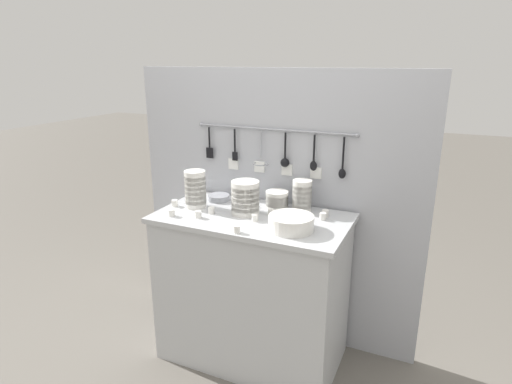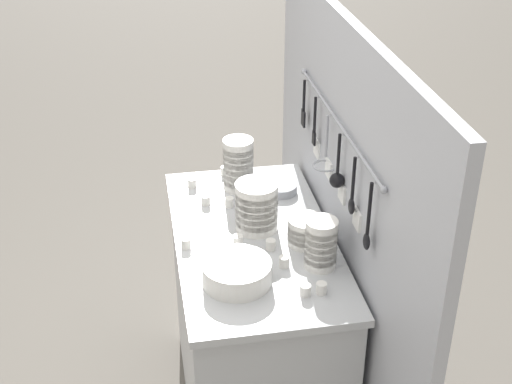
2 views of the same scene
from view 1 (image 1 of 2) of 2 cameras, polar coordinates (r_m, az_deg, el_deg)
The scene contains 19 objects.
ground_plane at distance 2.97m, azimuth -0.45°, elevation -20.67°, with size 20.00×20.00×0.00m, color #666059.
counter at distance 2.70m, azimuth -0.47°, elevation -12.67°, with size 1.13×0.61×0.95m.
back_wall at distance 2.81m, azimuth 2.41°, elevation -2.13°, with size 1.93×0.11×1.78m.
bowl_stack_wide_centre at distance 2.57m, azimuth 6.16°, elevation -0.50°, with size 0.12×0.12×0.19m.
bowl_stack_nested_right at distance 2.51m, azimuth -1.44°, elevation -0.75°, with size 0.17×0.17×0.20m.
bowl_stack_back_corner at distance 2.64m, azimuth -8.14°, elevation 0.36°, with size 0.13×0.13×0.23m.
bowl_stack_short_front at distance 2.61m, azimuth 2.81°, elevation -1.05°, with size 0.14×0.14×0.11m.
plate_stack at distance 2.30m, azimuth 4.70°, elevation -4.11°, with size 0.24×0.24×0.08m.
steel_mixing_bowl at distance 2.78m, azimuth -4.98°, elevation -0.75°, with size 0.14×0.14×0.04m.
cup_back_left at distance 2.55m, azimuth -5.96°, elevation -2.43°, with size 0.04×0.04×0.04m.
cup_front_right at distance 2.42m, azimuth -0.14°, elevation -3.45°, with size 0.04×0.04×0.04m.
cup_beside_plates at distance 2.52m, azimuth 9.23°, elevation -2.81°, with size 0.04×0.04×0.04m.
cup_edge_far at distance 2.48m, azimuth 4.76°, elevation -2.93°, with size 0.04×0.04×0.04m.
cup_edge_near at distance 2.26m, azimuth -2.57°, elevation -4.98°, with size 0.04×0.04×0.04m.
cup_by_caddy at distance 2.71m, azimuth -10.80°, elevation -1.45°, with size 0.04×0.04×0.04m.
cup_mid_row at distance 2.49m, azimuth -7.71°, elevation -2.97°, with size 0.04×0.04×0.04m.
cup_back_right at distance 2.47m, azimuth 8.90°, elevation -3.22°, with size 0.04×0.04×0.04m.
cup_front_left at distance 2.54m, azimuth -11.20°, elevation -2.74°, with size 0.04×0.04×0.04m.
cup_centre at distance 2.50m, azimuth 2.03°, elevation -2.75°, with size 0.04×0.04×0.04m.
Camera 1 is at (0.99, -2.12, 1.83)m, focal length 30.00 mm.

